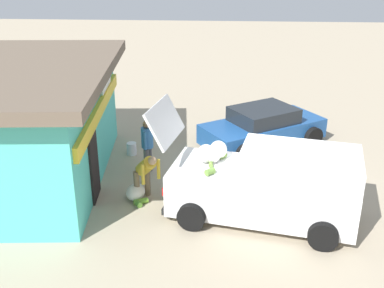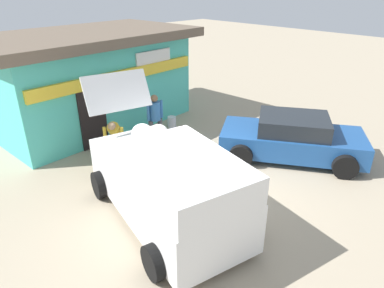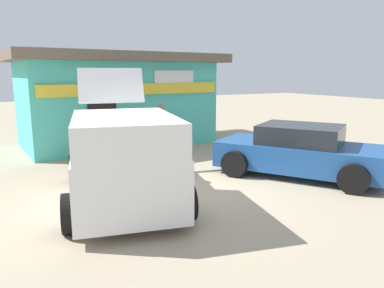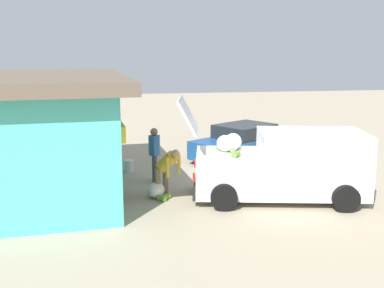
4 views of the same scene
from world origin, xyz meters
TOP-DOWN VIEW (x-y plane):
  - ground_plane at (0.00, 0.00)m, footprint 60.00×60.00m
  - storefront_bar at (0.35, 6.11)m, footprint 7.52×4.79m
  - delivery_van at (-1.38, -0.10)m, footprint 2.89×5.09m
  - parked_sedan at (3.13, -0.33)m, footprint 3.66×4.31m
  - vendor_standing at (0.83, 3.13)m, footprint 0.57×0.37m
  - customer_bending at (-0.71, 2.95)m, footprint 0.71×0.71m
  - unloaded_banana_pile at (-0.73, 3.22)m, footprint 0.85×0.67m
  - paint_bucket at (2.10, 3.85)m, footprint 0.30×0.30m

SIDE VIEW (x-z plane):
  - ground_plane at x=0.00m, z-range 0.00..0.00m
  - unloaded_banana_pile at x=-0.73m, z-range -0.02..0.38m
  - paint_bucket at x=2.10m, z-range 0.00..0.39m
  - parked_sedan at x=3.13m, z-range -0.03..1.26m
  - customer_bending at x=-0.71m, z-range 0.15..1.49m
  - delivery_van at x=-1.38m, z-range -0.43..2.26m
  - vendor_standing at x=0.83m, z-range 0.13..1.76m
  - storefront_bar at x=0.35m, z-range 0.05..3.29m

